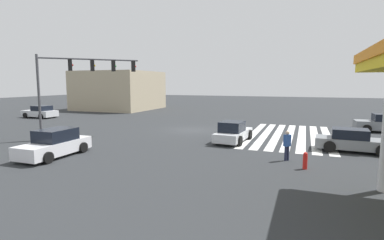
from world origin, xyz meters
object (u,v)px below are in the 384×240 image
Objects in this scene: traffic_signal_mast at (80,75)px; car_2 at (233,132)px; car_0 at (383,124)px; car_1 at (55,144)px; pedestrian at (287,144)px; fire_hydrant at (305,161)px; car_5 at (40,112)px; car_4 at (353,141)px.

car_2 is (2.60, -11.33, -4.13)m from traffic_signal_mast.
car_0 is 26.01m from car_1.
fire_hydrant is at bearing 167.90° from pedestrian.
car_1 is 11.76m from car_2.
car_0 is (11.44, -22.52, -4.09)m from traffic_signal_mast.
car_5 is 32.75m from fire_hydrant.
car_5 is (-2.34, 36.73, -0.04)m from car_0.
car_1 is 1.03× the size of car_5.
traffic_signal_mast reaches higher than car_5.
fire_hydrant is (-2.97, -16.24, -4.39)m from traffic_signal_mast.
car_4 is 5.32m from pedestrian.
car_2 is at bearing 35.91° from car_0.
car_0 is 1.00× the size of car_1.
car_0 is at bearing -75.58° from pedestrian.
traffic_signal_mast is 17.37m from car_5.
car_5 is (9.10, 14.21, -4.14)m from traffic_signal_mast.
car_4 is at bearing 114.22° from car_1.
car_4 is (-0.39, -7.68, -0.02)m from car_2.
pedestrian reaches higher than car_0.
car_0 is 15.72m from fire_hydrant.
car_5 is at bearing 172.07° from car_4.
car_0 is at bearing 129.69° from car_1.
car_2 is 26.35m from car_5.
car_5 is at bearing 102.37° from traffic_signal_mast.
car_5 is 31.38m from pedestrian.
pedestrian is (-13.03, 7.23, 0.20)m from car_0.
traffic_signal_mast is at bearing 149.31° from car_5.
car_2 reaches higher than car_5.
traffic_signal_mast is 7.31× the size of fire_hydrant.
pedestrian is at bearing -130.72° from car_4.
car_1 is 22.16m from car_5.
car_0 is at bearing 73.04° from car_4.
car_1 reaches higher than car_0.
car_5 is 2.57× the size of pedestrian.
car_2 reaches higher than car_4.
pedestrian is (-10.68, -29.50, 0.25)m from car_5.
car_5 is at bearing 1.22° from car_0.
car_0 reaches higher than car_5.
car_0 reaches higher than car_4.
traffic_signal_mast reaches higher than car_4.
traffic_signal_mast is at bearing 24.51° from car_0.
traffic_signal_mast is 1.43× the size of car_0.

